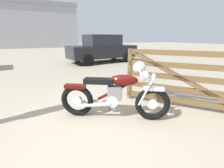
{
  "coord_description": "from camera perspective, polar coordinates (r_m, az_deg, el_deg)",
  "views": [
    {
      "loc": [
        -0.83,
        -2.29,
        1.5
      ],
      "look_at": [
        0.45,
        0.5,
        0.57
      ],
      "focal_mm": 24.81,
      "sensor_mm": 36.0,
      "label": 1
    }
  ],
  "objects": [
    {
      "name": "ground_plane",
      "position": [
        2.86,
        -4.22,
        -14.89
      ],
      "size": [
        80.0,
        80.0,
        0.0
      ],
      "primitive_type": "plane",
      "color": "tan"
    },
    {
      "name": "vintage_motorcycle",
      "position": [
        2.92,
        1.78,
        -3.43
      ],
      "size": [
        1.83,
        1.18,
        1.07
      ],
      "rotation": [
        0.0,
        0.0,
        -0.55
      ],
      "color": "black",
      "rests_on": "ground_plane"
    },
    {
      "name": "timber_gate",
      "position": [
        3.64,
        29.15,
        1.99
      ],
      "size": [
        1.73,
        2.03,
        1.6
      ],
      "rotation": [
        0.0,
        0.0,
        2.27
      ],
      "color": "brown",
      "rests_on": "ground_plane"
    },
    {
      "name": "blue_hatchback_right",
      "position": [
        9.91,
        -3.62,
        12.85
      ],
      "size": [
        4.38,
        2.3,
        1.67
      ],
      "rotation": [
        0.0,
        0.0,
        0.12
      ],
      "color": "black",
      "rests_on": "ground_plane"
    },
    {
      "name": "industrial_building",
      "position": [
        30.27,
        -33.46,
        17.61
      ],
      "size": [
        19.66,
        8.54,
        13.98
      ],
      "rotation": [
        0.0,
        0.0,
        0.01
      ],
      "color": "#9EA0A8",
      "rests_on": "ground_plane"
    }
  ]
}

